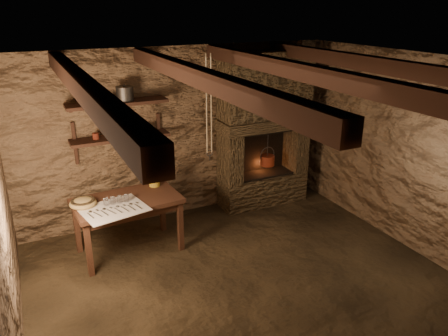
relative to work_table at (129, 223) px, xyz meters
name	(u,v)px	position (x,y,z in m)	size (l,w,h in m)	color
floor	(245,283)	(0.97, -1.23, -0.38)	(4.50, 4.50, 0.00)	black
back_wall	(179,134)	(0.97, 0.77, 0.82)	(4.50, 0.04, 2.40)	#483221
front_wall	(399,295)	(0.97, -3.23, 0.82)	(4.50, 0.04, 2.40)	#483221
left_wall	(1,231)	(-1.28, -1.23, 0.82)	(0.04, 4.00, 2.40)	#483221
right_wall	(409,153)	(3.22, -1.23, 0.82)	(0.04, 4.00, 2.40)	#483221
ceiling	(249,63)	(0.97, -1.23, 2.02)	(4.50, 4.00, 0.04)	black
beam_far_left	(82,86)	(-0.53, -1.23, 1.93)	(0.14, 3.95, 0.16)	black
beam_mid_left	(199,77)	(0.47, -1.23, 1.93)	(0.14, 3.95, 0.16)	black
beam_mid_right	(294,70)	(1.47, -1.23, 1.93)	(0.14, 3.95, 0.16)	black
beam_far_right	(373,64)	(2.47, -1.23, 1.93)	(0.14, 3.95, 0.16)	black
shelf_lower	(120,138)	(0.12, 0.61, 0.92)	(1.25, 0.30, 0.04)	black
shelf_upper	(117,103)	(0.12, 0.61, 1.37)	(1.25, 0.30, 0.04)	black
hearth	(264,126)	(2.22, 0.54, 0.84)	(1.43, 0.51, 2.30)	#382B1C
work_table	(129,223)	(0.00, 0.00, 0.00)	(1.30, 0.80, 0.71)	#321B11
linen_cloth	(114,209)	(-0.20, -0.23, 0.33)	(0.70, 0.56, 0.01)	beige
pewter_cutlery_row	(114,209)	(-0.20, -0.25, 0.34)	(0.59, 0.23, 0.01)	gray
drinking_glasses	(113,200)	(-0.18, -0.09, 0.38)	(0.23, 0.07, 0.09)	silver
stoneware_jug	(154,170)	(0.43, 0.24, 0.54)	(0.16, 0.16, 0.49)	#AB8721
wooden_bowl	(83,203)	(-0.50, 0.02, 0.37)	(0.31, 0.31, 0.11)	#9D7F44
iron_stockpot	(125,94)	(0.22, 0.61, 1.47)	(0.21, 0.21, 0.16)	#302D2B
tin_pan	(84,92)	(-0.26, 0.71, 1.52)	(0.26, 0.26, 0.04)	#979792
small_kettle	(145,129)	(0.45, 0.61, 0.98)	(0.14, 0.11, 0.15)	#979792
rusty_tin	(96,136)	(-0.19, 0.61, 0.98)	(0.08, 0.08, 0.08)	#541A10
red_pot	(267,160)	(2.26, 0.49, 0.32)	(0.29, 0.29, 0.54)	maroon
hanging_ropes	(209,105)	(1.02, -0.18, 1.42)	(0.08, 0.08, 1.20)	tan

